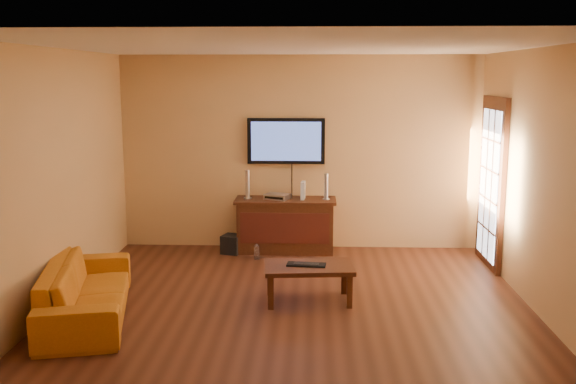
# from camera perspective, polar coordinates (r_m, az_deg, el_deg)

# --- Properties ---
(ground_plane) EXTENTS (5.00, 5.00, 0.00)m
(ground_plane) POSITION_cam_1_polar(r_m,az_deg,el_deg) (6.86, 0.52, -10.29)
(ground_plane) COLOR #3C1D10
(ground_plane) RESTS_ON ground
(room_walls) EXTENTS (5.00, 5.00, 5.00)m
(room_walls) POSITION_cam_1_polar(r_m,az_deg,el_deg) (7.09, 0.70, 4.42)
(room_walls) COLOR tan
(room_walls) RESTS_ON ground
(french_door) EXTENTS (0.07, 1.02, 2.22)m
(french_door) POSITION_cam_1_polar(r_m,az_deg,el_deg) (8.54, 17.62, 0.62)
(french_door) COLOR #34170C
(french_door) RESTS_ON ground
(media_console) EXTENTS (1.39, 0.53, 0.74)m
(media_console) POSITION_cam_1_polar(r_m,az_deg,el_deg) (8.90, -0.23, -2.96)
(media_console) COLOR #34170C
(media_console) RESTS_ON ground
(television) EXTENTS (1.08, 0.08, 0.64)m
(television) POSITION_cam_1_polar(r_m,az_deg,el_deg) (8.93, -0.17, 4.55)
(television) COLOR black
(television) RESTS_ON ground
(coffee_table) EXTENTS (0.99, 0.65, 0.41)m
(coffee_table) POSITION_cam_1_polar(r_m,az_deg,el_deg) (6.96, 1.86, -6.96)
(coffee_table) COLOR #34170C
(coffee_table) RESTS_ON ground
(sofa) EXTENTS (0.99, 2.02, 0.76)m
(sofa) POSITION_cam_1_polar(r_m,az_deg,el_deg) (6.82, -17.52, -7.55)
(sofa) COLOR #C16D15
(sofa) RESTS_ON ground
(speaker_left) EXTENTS (0.11, 0.11, 0.40)m
(speaker_left) POSITION_cam_1_polar(r_m,az_deg,el_deg) (8.83, -3.61, 0.57)
(speaker_left) COLOR silver
(speaker_left) RESTS_ON media_console
(speaker_right) EXTENTS (0.10, 0.10, 0.36)m
(speaker_right) POSITION_cam_1_polar(r_m,az_deg,el_deg) (8.77, 3.42, 0.40)
(speaker_right) COLOR silver
(speaker_right) RESTS_ON media_console
(av_receiver) EXTENTS (0.39, 0.34, 0.07)m
(av_receiver) POSITION_cam_1_polar(r_m,az_deg,el_deg) (8.81, -0.93, -0.40)
(av_receiver) COLOR silver
(av_receiver) RESTS_ON media_console
(game_console) EXTENTS (0.07, 0.18, 0.24)m
(game_console) POSITION_cam_1_polar(r_m,az_deg,el_deg) (8.79, 1.35, 0.14)
(game_console) COLOR white
(game_console) RESTS_ON media_console
(subwoofer) EXTENTS (0.32, 0.32, 0.25)m
(subwoofer) POSITION_cam_1_polar(r_m,az_deg,el_deg) (8.90, -4.98, -4.63)
(subwoofer) COLOR black
(subwoofer) RESTS_ON ground
(bottle) EXTENTS (0.07, 0.07, 0.22)m
(bottle) POSITION_cam_1_polar(r_m,az_deg,el_deg) (8.58, -2.80, -5.36)
(bottle) COLOR white
(bottle) RESTS_ON ground
(keyboard) EXTENTS (0.43, 0.19, 0.02)m
(keyboard) POSITION_cam_1_polar(r_m,az_deg,el_deg) (6.93, 1.64, -6.46)
(keyboard) COLOR black
(keyboard) RESTS_ON coffee_table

